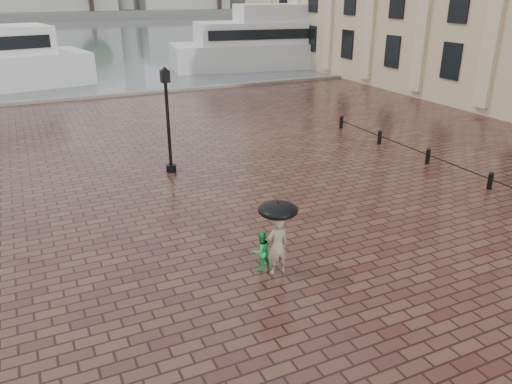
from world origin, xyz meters
TOP-DOWN VIEW (x-y plane):
  - harbour_water at (0.00, 92.00)m, footprint 240.00×240.00m
  - quay_edge at (0.00, 32.00)m, footprint 80.00×0.60m
  - far_shore at (0.00, 160.00)m, footprint 300.00×60.00m
  - bollard_row at (14.00, 6.50)m, footprint 0.22×21.22m
  - adult_pedestrian at (3.31, 4.46)m, footprint 0.65×0.45m
  - child_pedestrian at (2.97, 4.82)m, footprint 0.64×0.53m
  - ferry_far at (23.95, 40.06)m, footprint 26.01×9.99m
  - umbrella at (3.31, 4.46)m, footprint 1.10×1.10m

SIDE VIEW (x-z plane):
  - harbour_water at x=0.00m, z-range 0.00..0.00m
  - quay_edge at x=0.00m, z-range -0.15..0.15m
  - bollard_row at x=14.00m, z-range 0.03..0.76m
  - child_pedestrian at x=2.97m, z-range 0.00..1.20m
  - adult_pedestrian at x=3.31m, z-range 0.00..1.73m
  - far_shore at x=0.00m, z-range 0.00..2.00m
  - umbrella at x=3.31m, z-range 1.38..2.53m
  - ferry_far at x=23.95m, z-range -1.66..6.66m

